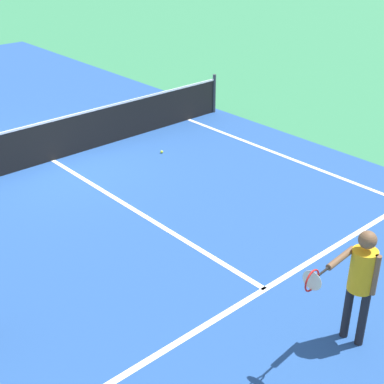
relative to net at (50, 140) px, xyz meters
name	(u,v)px	position (x,y,z in m)	size (l,w,h in m)	color
ground_plane	(53,160)	(0.00, 0.00, -0.49)	(60.00, 60.00, 0.00)	#337F51
court_surface_inbounds	(53,160)	(0.00, 0.00, -0.49)	(10.62, 24.40, 0.00)	#234C93
line_service_near	(265,289)	(0.00, -6.40, -0.49)	(8.22, 0.10, 0.01)	white
line_center_service	(137,212)	(0.00, -3.20, -0.49)	(0.10, 6.40, 0.01)	white
net	(50,140)	(0.00, 0.00, 0.00)	(10.20, 0.09, 1.07)	#33383D
player_near	(360,276)	(0.01, -7.88, 0.55)	(1.22, 0.43, 1.67)	black
tennis_ball_near_net	(162,152)	(2.11, -1.31, -0.46)	(0.07, 0.07, 0.07)	#CCE033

